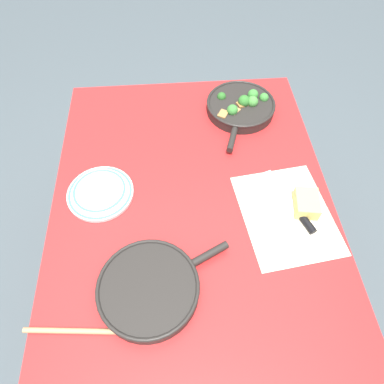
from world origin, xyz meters
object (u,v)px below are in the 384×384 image
at_px(dinner_plate_stack, 100,192).
at_px(skillet_broccoli, 241,106).
at_px(grater_knife, 296,209).
at_px(wooden_spoon, 103,331).
at_px(cheese_block, 306,204).
at_px(skillet_eggs, 149,288).

bearing_deg(dinner_plate_stack, skillet_broccoli, -55.31).
height_order(grater_knife, dinner_plate_stack, dinner_plate_stack).
relative_size(wooden_spoon, dinner_plate_stack, 1.51).
relative_size(skillet_broccoli, wooden_spoon, 1.11).
distance_m(grater_knife, cheese_block, 0.04).
relative_size(skillet_eggs, cheese_block, 3.56).
bearing_deg(grater_knife, dinner_plate_stack, 59.31).
height_order(skillet_eggs, dinner_plate_stack, skillet_eggs).
height_order(skillet_eggs, grater_knife, skillet_eggs).
relative_size(grater_knife, dinner_plate_stack, 1.18).
distance_m(wooden_spoon, grater_knife, 0.69).
relative_size(grater_knife, cheese_block, 2.43).
distance_m(skillet_broccoli, grater_knife, 0.50).
bearing_deg(skillet_eggs, wooden_spoon, -167.10).
relative_size(skillet_broccoli, cheese_block, 3.47).
distance_m(wooden_spoon, cheese_block, 0.72).
height_order(grater_knife, cheese_block, cheese_block).
xyz_separation_m(grater_knife, cheese_block, (0.01, -0.03, 0.02)).
bearing_deg(cheese_block, dinner_plate_stack, 81.09).
xyz_separation_m(skillet_broccoli, cheese_block, (-0.48, -0.14, -0.00)).
xyz_separation_m(skillet_eggs, cheese_block, (0.24, -0.51, 0.00)).
distance_m(wooden_spoon, dinner_plate_stack, 0.45).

